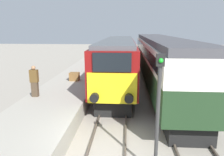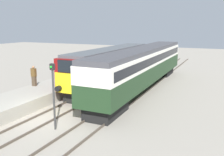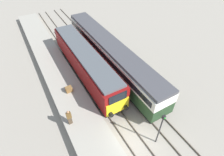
{
  "view_description": "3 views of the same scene",
  "coord_description": "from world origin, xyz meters",
  "px_view_note": "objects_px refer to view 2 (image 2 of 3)",
  "views": [
    {
      "loc": [
        0.72,
        -7.42,
        4.68
      ],
      "look_at": [
        0.0,
        3.04,
        2.3
      ],
      "focal_mm": 35.0,
      "sensor_mm": 36.0,
      "label": 1
    },
    {
      "loc": [
        10.65,
        -12.2,
        6.05
      ],
      "look_at": [
        1.7,
        7.04,
        1.6
      ],
      "focal_mm": 40.0,
      "sensor_mm": 36.0,
      "label": 2
    },
    {
      "loc": [
        -5.77,
        -5.91,
        15.06
      ],
      "look_at": [
        1.7,
        7.04,
        1.6
      ],
      "focal_mm": 28.0,
      "sensor_mm": 36.0,
      "label": 3
    }
  ],
  "objects_px": {
    "locomotive": "(112,64)",
    "passenger_carriage": "(144,64)",
    "luggage_crate": "(73,76)",
    "signal_post": "(53,91)",
    "person_on_platform": "(34,76)"
  },
  "relations": [
    {
      "from": "person_on_platform",
      "to": "luggage_crate",
      "type": "relative_size",
      "value": 2.54
    },
    {
      "from": "locomotive",
      "to": "luggage_crate",
      "type": "xyz_separation_m",
      "value": [
        -3.16,
        -2.47,
        -0.97
      ]
    },
    {
      "from": "person_on_platform",
      "to": "luggage_crate",
      "type": "xyz_separation_m",
      "value": [
        1.3,
        4.03,
        -0.59
      ]
    },
    {
      "from": "passenger_carriage",
      "to": "luggage_crate",
      "type": "distance_m",
      "value": 7.1
    },
    {
      "from": "luggage_crate",
      "to": "passenger_carriage",
      "type": "bearing_deg",
      "value": 20.21
    },
    {
      "from": "locomotive",
      "to": "passenger_carriage",
      "type": "height_order",
      "value": "passenger_carriage"
    },
    {
      "from": "locomotive",
      "to": "luggage_crate",
      "type": "distance_m",
      "value": 4.12
    },
    {
      "from": "signal_post",
      "to": "luggage_crate",
      "type": "distance_m",
      "value": 10.46
    },
    {
      "from": "passenger_carriage",
      "to": "signal_post",
      "type": "bearing_deg",
      "value": -98.34
    },
    {
      "from": "locomotive",
      "to": "signal_post",
      "type": "relative_size",
      "value": 3.98
    },
    {
      "from": "locomotive",
      "to": "passenger_carriage",
      "type": "bearing_deg",
      "value": -0.93
    },
    {
      "from": "passenger_carriage",
      "to": "person_on_platform",
      "type": "distance_m",
      "value": 10.18
    },
    {
      "from": "signal_post",
      "to": "locomotive",
      "type": "bearing_deg",
      "value": 98.3
    },
    {
      "from": "locomotive",
      "to": "signal_post",
      "type": "bearing_deg",
      "value": -81.7
    },
    {
      "from": "passenger_carriage",
      "to": "luggage_crate",
      "type": "height_order",
      "value": "passenger_carriage"
    }
  ]
}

